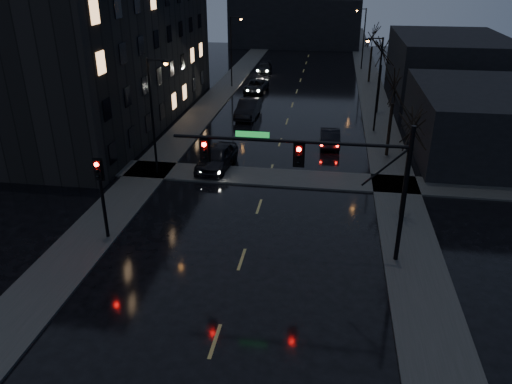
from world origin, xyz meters
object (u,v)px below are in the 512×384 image
at_px(oncoming_car_a, 217,157).
at_px(oncoming_car_d, 265,68).
at_px(oncoming_car_b, 248,109).
at_px(lead_car, 330,136).
at_px(oncoming_car_c, 256,86).

bearing_deg(oncoming_car_a, oncoming_car_d, 98.53).
xyz_separation_m(oncoming_car_b, oncoming_car_d, (-1.30, 21.22, -0.20)).
relative_size(oncoming_car_d, lead_car, 1.01).
bearing_deg(oncoming_car_b, lead_car, -38.84).
bearing_deg(oncoming_car_c, oncoming_car_d, 96.52).
xyz_separation_m(oncoming_car_a, oncoming_car_b, (0.05, 13.29, -0.02)).
bearing_deg(oncoming_car_a, oncoming_car_b, 96.23).
relative_size(oncoming_car_b, oncoming_car_c, 1.04).
xyz_separation_m(oncoming_car_a, lead_car, (7.91, 6.41, -0.15)).
distance_m(oncoming_car_b, oncoming_car_d, 21.26).
height_order(oncoming_car_a, lead_car, oncoming_car_a).
bearing_deg(oncoming_car_d, oncoming_car_a, -91.00).
height_order(oncoming_car_c, oncoming_car_d, oncoming_car_c).
height_order(oncoming_car_a, oncoming_car_c, oncoming_car_a).
xyz_separation_m(oncoming_car_b, lead_car, (7.85, -6.88, -0.12)).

